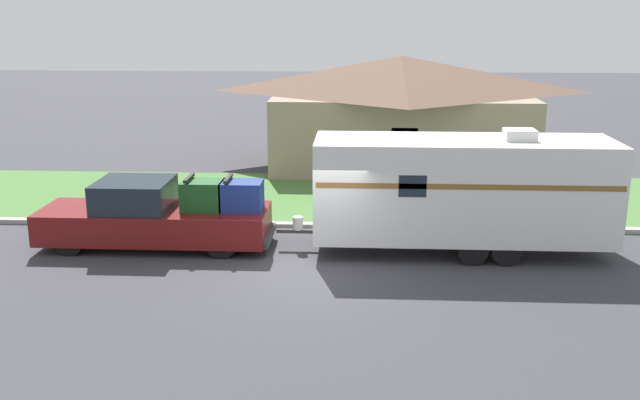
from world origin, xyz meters
TOP-DOWN VIEW (x-y plane):
  - ground_plane at (0.00, 0.00)m, footprint 120.00×120.00m
  - curb_strip at (0.00, 3.75)m, footprint 80.00×0.30m
  - lawn_strip at (0.00, 7.40)m, footprint 80.00×7.00m
  - house_across_street at (2.75, 13.55)m, footprint 11.26×8.02m
  - pickup_truck at (-4.51, 1.79)m, footprint 6.39×2.08m
  - travel_trailer at (3.81, 1.79)m, footprint 8.96×2.39m
  - mailbox at (1.28, 4.70)m, footprint 0.48×0.20m

SIDE VIEW (x-z plane):
  - ground_plane at x=0.00m, z-range 0.00..0.00m
  - lawn_strip at x=0.00m, z-range 0.00..0.03m
  - curb_strip at x=0.00m, z-range 0.00..0.14m
  - pickup_truck at x=-4.51m, z-range -0.13..1.88m
  - mailbox at x=1.28m, z-range 0.34..1.60m
  - travel_trailer at x=3.81m, z-range 0.08..3.46m
  - house_across_street at x=2.75m, z-range 0.08..4.63m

